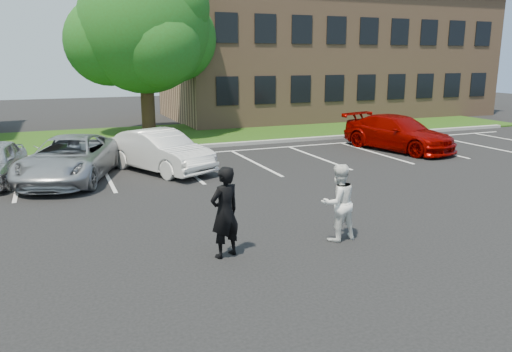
{
  "coord_description": "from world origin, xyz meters",
  "views": [
    {
      "loc": [
        -4.38,
        -9.72,
        4.0
      ],
      "look_at": [
        0.0,
        1.0,
        1.25
      ],
      "focal_mm": 35.0,
      "sensor_mm": 36.0,
      "label": 1
    }
  ],
  "objects_px": {
    "car_silver_minivan": "(70,159)",
    "tree": "(146,31)",
    "office_building": "(327,56)",
    "man_white_shirt": "(338,203)",
    "man_black_suit": "(225,212)",
    "car_red_compact": "(398,133)",
    "car_white_sedan": "(160,151)"
  },
  "relations": [
    {
      "from": "tree",
      "to": "man_white_shirt",
      "type": "distance_m",
      "value": 17.81
    },
    {
      "from": "tree",
      "to": "car_red_compact",
      "type": "bearing_deg",
      "value": -42.02
    },
    {
      "from": "tree",
      "to": "car_white_sedan",
      "type": "height_order",
      "value": "tree"
    },
    {
      "from": "man_white_shirt",
      "to": "car_white_sedan",
      "type": "height_order",
      "value": "man_white_shirt"
    },
    {
      "from": "tree",
      "to": "car_red_compact",
      "type": "relative_size",
      "value": 1.68
    },
    {
      "from": "tree",
      "to": "car_white_sedan",
      "type": "bearing_deg",
      "value": -98.3
    },
    {
      "from": "car_silver_minivan",
      "to": "man_white_shirt",
      "type": "bearing_deg",
      "value": -37.0
    },
    {
      "from": "man_white_shirt",
      "to": "car_white_sedan",
      "type": "distance_m",
      "value": 8.76
    },
    {
      "from": "tree",
      "to": "man_white_shirt",
      "type": "xyz_separation_m",
      "value": [
        0.97,
        -17.21,
        -4.48
      ]
    },
    {
      "from": "man_black_suit",
      "to": "car_silver_minivan",
      "type": "xyz_separation_m",
      "value": [
        -2.65,
        8.26,
        -0.22
      ]
    },
    {
      "from": "man_white_shirt",
      "to": "office_building",
      "type": "bearing_deg",
      "value": -123.17
    },
    {
      "from": "tree",
      "to": "car_white_sedan",
      "type": "xyz_separation_m",
      "value": [
        -1.27,
        -8.74,
        -4.61
      ]
    },
    {
      "from": "tree",
      "to": "car_silver_minivan",
      "type": "xyz_separation_m",
      "value": [
        -4.32,
        -8.92,
        -4.62
      ]
    },
    {
      "from": "car_white_sedan",
      "to": "car_silver_minivan",
      "type": "bearing_deg",
      "value": 156.93
    },
    {
      "from": "car_white_sedan",
      "to": "car_red_compact",
      "type": "bearing_deg",
      "value": -24.91
    },
    {
      "from": "office_building",
      "to": "car_red_compact",
      "type": "distance_m",
      "value": 14.85
    },
    {
      "from": "man_white_shirt",
      "to": "car_red_compact",
      "type": "relative_size",
      "value": 0.33
    },
    {
      "from": "office_building",
      "to": "man_white_shirt",
      "type": "height_order",
      "value": "office_building"
    },
    {
      "from": "car_silver_minivan",
      "to": "car_red_compact",
      "type": "relative_size",
      "value": 1.0
    },
    {
      "from": "car_silver_minivan",
      "to": "car_white_sedan",
      "type": "bearing_deg",
      "value": 23.8
    },
    {
      "from": "office_building",
      "to": "man_white_shirt",
      "type": "bearing_deg",
      "value": -119.31
    },
    {
      "from": "office_building",
      "to": "tree",
      "type": "xyz_separation_m",
      "value": [
        -13.64,
        -5.36,
        1.19
      ]
    },
    {
      "from": "office_building",
      "to": "car_red_compact",
      "type": "bearing_deg",
      "value": -107.11
    },
    {
      "from": "office_building",
      "to": "car_silver_minivan",
      "type": "bearing_deg",
      "value": -141.52
    },
    {
      "from": "office_building",
      "to": "man_black_suit",
      "type": "bearing_deg",
      "value": -124.2
    },
    {
      "from": "tree",
      "to": "car_white_sedan",
      "type": "relative_size",
      "value": 1.95
    },
    {
      "from": "office_building",
      "to": "car_red_compact",
      "type": "relative_size",
      "value": 4.28
    },
    {
      "from": "man_black_suit",
      "to": "man_white_shirt",
      "type": "height_order",
      "value": "man_black_suit"
    },
    {
      "from": "man_black_suit",
      "to": "office_building",
      "type": "bearing_deg",
      "value": -144.68
    },
    {
      "from": "man_black_suit",
      "to": "car_silver_minivan",
      "type": "distance_m",
      "value": 8.67
    },
    {
      "from": "car_white_sedan",
      "to": "tree",
      "type": "bearing_deg",
      "value": 55.27
    },
    {
      "from": "car_silver_minivan",
      "to": "tree",
      "type": "bearing_deg",
      "value": 84.59
    }
  ]
}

